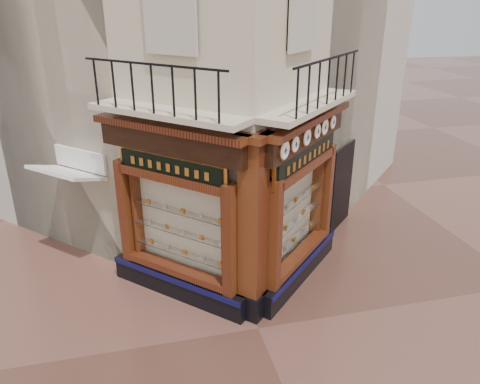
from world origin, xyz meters
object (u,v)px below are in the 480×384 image
object	(u,v)px
clock_d	(317,131)
signboard_right	(307,156)
clock_c	(306,137)
clock_f	(332,122)
clock_e	(324,127)
awning	(80,263)
clock_b	(295,144)
corner_pilaster	(253,233)
signboard_left	(170,167)
clock_a	(284,150)

from	to	relation	value
clock_d	signboard_right	world-z (taller)	clock_d
signboard_right	clock_d	bearing A→B (deg)	-29.35
clock_c	clock_f	world-z (taller)	clock_c
clock_e	awning	world-z (taller)	clock_e
awning	clock_f	bearing A→B (deg)	-147.07
clock_b	corner_pilaster	bearing A→B (deg)	153.17
clock_b	signboard_left	size ratio (longest dim) A/B	0.17
clock_e	signboard_left	bearing A→B (deg)	140.94
clock_f	signboard_left	size ratio (longest dim) A/B	0.17
clock_c	clock_e	world-z (taller)	clock_e
clock_a	clock_e	world-z (taller)	clock_a
signboard_left	clock_c	bearing A→B (deg)	-141.63
clock_d	awning	size ratio (longest dim) A/B	0.20
clock_a	clock_f	xyz separation A→B (m)	(1.75, 1.75, 0.00)
clock_c	clock_f	bearing A→B (deg)	0.00
corner_pilaster	clock_e	distance (m)	2.93
corner_pilaster	clock_b	xyz separation A→B (m)	(0.90, 0.30, 1.67)
corner_pilaster	signboard_right	size ratio (longest dim) A/B	1.81
corner_pilaster	signboard_right	bearing A→B (deg)	-10.25
clock_b	clock_d	size ratio (longest dim) A/B	1.02
clock_e	awning	distance (m)	6.94
clock_e	signboard_right	size ratio (longest dim) A/B	0.17
corner_pilaster	clock_d	bearing A→B (deg)	-12.37
awning	signboard_left	bearing A→B (deg)	-176.51
clock_c	awning	world-z (taller)	clock_c
clock_b	signboard_left	bearing A→B (deg)	118.07
clock_e	signboard_right	distance (m)	0.81
clock_d	clock_a	bearing A→B (deg)	-180.00
clock_f	signboard_right	world-z (taller)	clock_f
clock_f	signboard_right	xyz separation A→B (m)	(-0.86, -0.71, -0.52)
clock_a	clock_b	xyz separation A→B (m)	(0.32, 0.32, 0.00)
clock_c	signboard_left	bearing A→B (deg)	128.37
clock_f	signboard_left	distance (m)	3.88
corner_pilaster	clock_f	xyz separation A→B (m)	(2.32, 1.72, 1.67)
clock_a	corner_pilaster	bearing A→B (deg)	132.14
clock_f	clock_c	bearing A→B (deg)	-180.00
signboard_left	signboard_right	distance (m)	2.92
clock_c	clock_b	bearing A→B (deg)	180.00
clock_e	awning	xyz separation A→B (m)	(-5.69, 1.64, -3.62)
corner_pilaster	clock_c	size ratio (longest dim) A/B	10.64
awning	clock_e	bearing A→B (deg)	-151.07
clock_e	clock_c	bearing A→B (deg)	-180.00
signboard_left	clock_a	bearing A→B (deg)	-162.11
signboard_left	clock_b	bearing A→B (deg)	-151.93
clock_a	clock_e	distance (m)	1.98
corner_pilaster	clock_c	xyz separation A→B (m)	(1.30, 0.69, 1.67)
clock_e	signboard_right	bearing A→B (deg)	169.83
corner_pilaster	clock_e	world-z (taller)	corner_pilaster
clock_d	signboard_left	xyz separation A→B (m)	(-3.14, -0.06, -0.52)
signboard_left	clock_d	bearing A→B (deg)	-133.89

